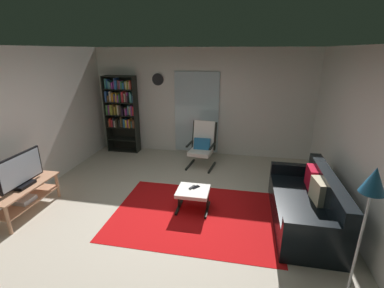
# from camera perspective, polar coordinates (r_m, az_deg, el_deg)

# --- Properties ---
(ground_plane) EXTENTS (7.02, 7.02, 0.00)m
(ground_plane) POSITION_cam_1_polar(r_m,az_deg,el_deg) (4.58, -4.23, -14.44)
(ground_plane) COLOR #BDB19E
(wall_back) EXTENTS (5.60, 0.06, 2.60)m
(wall_back) POSITION_cam_1_polar(r_m,az_deg,el_deg) (6.77, 1.95, 8.67)
(wall_back) COLOR silver
(wall_back) RESTS_ON ground
(wall_left) EXTENTS (0.06, 6.00, 2.60)m
(wall_left) POSITION_cam_1_polar(r_m,az_deg,el_deg) (5.39, -33.59, 2.72)
(wall_left) COLOR silver
(wall_left) RESTS_ON ground
(wall_right) EXTENTS (0.06, 6.00, 2.60)m
(wall_right) POSITION_cam_1_polar(r_m,az_deg,el_deg) (4.21, 33.52, -1.12)
(wall_right) COLOR silver
(wall_right) RESTS_ON ground
(glass_door_panel) EXTENTS (1.10, 0.01, 2.00)m
(glass_door_panel) POSITION_cam_1_polar(r_m,az_deg,el_deg) (6.77, 0.96, 6.52)
(glass_door_panel) COLOR silver
(area_rug) EXTENTS (2.64, 1.89, 0.01)m
(area_rug) POSITION_cam_1_polar(r_m,az_deg,el_deg) (4.54, 0.70, -14.60)
(area_rug) COLOR red
(area_rug) RESTS_ON ground
(tv_stand) EXTENTS (0.41, 1.18, 0.48)m
(tv_stand) POSITION_cam_1_polar(r_m,az_deg,el_deg) (5.18, -31.53, -9.22)
(tv_stand) COLOR tan
(tv_stand) RESTS_ON ground
(television) EXTENTS (0.20, 0.84, 0.54)m
(television) POSITION_cam_1_polar(r_m,az_deg,el_deg) (5.02, -32.27, -4.93)
(television) COLOR black
(television) RESTS_ON tv_stand
(bookshelf_near_tv) EXTENTS (0.80, 0.30, 1.94)m
(bookshelf_near_tv) POSITION_cam_1_polar(r_m,az_deg,el_deg) (7.15, -14.62, 7.16)
(bookshelf_near_tv) COLOR black
(bookshelf_near_tv) RESTS_ON ground
(leather_sofa) EXTENTS (0.83, 1.91, 0.81)m
(leather_sofa) POSITION_cam_1_polar(r_m,az_deg,el_deg) (4.56, 22.94, -11.84)
(leather_sofa) COLOR black
(leather_sofa) RESTS_ON ground
(lounge_armchair) EXTENTS (0.64, 0.71, 1.02)m
(lounge_armchair) POSITION_cam_1_polar(r_m,az_deg,el_deg) (6.13, 2.20, 0.15)
(lounge_armchair) COLOR black
(lounge_armchair) RESTS_ON ground
(ottoman) EXTENTS (0.52, 0.48, 0.37)m
(ottoman) POSITION_cam_1_polar(r_m,az_deg,el_deg) (4.53, 0.23, -10.31)
(ottoman) COLOR white
(ottoman) RESTS_ON ground
(tv_remote) EXTENTS (0.10, 0.15, 0.02)m
(tv_remote) POSITION_cam_1_polar(r_m,az_deg,el_deg) (4.55, 0.03, -9.07)
(tv_remote) COLOR black
(tv_remote) RESTS_ON ottoman
(cell_phone) EXTENTS (0.14, 0.15, 0.01)m
(cell_phone) POSITION_cam_1_polar(r_m,az_deg,el_deg) (4.56, 0.77, -9.04)
(cell_phone) COLOR black
(cell_phone) RESTS_ON ottoman
(floor_lamp_by_sofa) EXTENTS (0.22, 0.22, 1.59)m
(floor_lamp_by_sofa) POSITION_cam_1_polar(r_m,az_deg,el_deg) (2.90, 33.39, -9.18)
(floor_lamp_by_sofa) COLOR #A5A5AD
(floor_lamp_by_sofa) RESTS_ON ground
(wall_clock) EXTENTS (0.29, 0.03, 0.29)m
(wall_clock) POSITION_cam_1_polar(r_m,az_deg,el_deg) (6.86, -7.19, 13.33)
(wall_clock) COLOR silver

